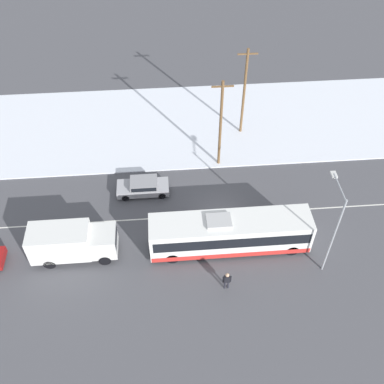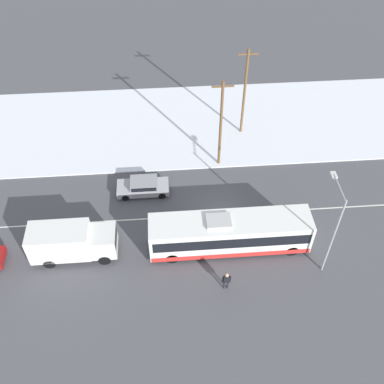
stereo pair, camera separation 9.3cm
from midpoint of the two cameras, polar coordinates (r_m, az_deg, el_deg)
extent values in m
plane|color=#4C4C51|center=(37.08, 3.45, -2.87)|extent=(120.00, 120.00, 0.00)
cube|color=silver|center=(45.97, 1.56, 8.74)|extent=(80.00, 13.31, 0.12)
cube|color=silver|center=(37.08, 3.45, -2.86)|extent=(60.00, 0.12, 0.00)
cube|color=white|center=(33.81, 4.77, -5.19)|extent=(12.04, 2.55, 2.70)
cube|color=black|center=(33.56, 4.81, -4.84)|extent=(11.56, 2.57, 1.02)
cube|color=red|center=(34.67, 4.66, -6.33)|extent=(11.92, 2.57, 0.49)
cube|color=#B2B2B2|center=(32.57, 3.36, -3.68)|extent=(1.80, 1.40, 0.24)
cylinder|color=black|center=(34.93, 12.50, -7.21)|extent=(1.00, 0.28, 1.00)
cylinder|color=black|center=(36.26, 11.68, -4.36)|extent=(1.00, 0.28, 1.00)
cylinder|color=black|center=(33.72, -2.60, -8.36)|extent=(1.00, 0.28, 1.00)
cylinder|color=black|center=(35.09, -2.78, -5.36)|extent=(1.00, 0.28, 1.00)
cube|color=silver|center=(34.49, -16.50, -6.07)|extent=(4.42, 2.30, 2.38)
cube|color=silver|center=(34.10, -11.21, -6.14)|extent=(1.90, 2.18, 1.86)
cube|color=black|center=(33.69, -9.73, -5.69)|extent=(0.06, 1.96, 0.82)
cylinder|color=black|center=(34.26, -11.08, -8.49)|extent=(0.90, 0.26, 0.90)
cylinder|color=black|center=(35.48, -10.90, -5.81)|extent=(0.90, 0.26, 0.90)
cylinder|color=black|center=(35.06, -17.70, -8.68)|extent=(0.90, 0.26, 0.90)
cylinder|color=black|center=(36.26, -17.27, -6.06)|extent=(0.90, 0.26, 0.90)
cube|color=#9E9EA3|center=(38.55, -6.31, 0.51)|extent=(4.39, 1.80, 0.66)
cube|color=gray|center=(38.14, -6.22, 1.13)|extent=(2.28, 1.66, 0.51)
cube|color=black|center=(38.13, -6.22, 1.14)|extent=(2.10, 1.69, 0.40)
cylinder|color=black|center=(38.28, -8.51, -0.71)|extent=(0.64, 0.22, 0.64)
cylinder|color=black|center=(39.38, -8.46, 0.96)|extent=(0.64, 0.22, 0.64)
cylinder|color=black|center=(38.12, -3.89, -0.44)|extent=(0.64, 0.22, 0.64)
cylinder|color=black|center=(39.23, -3.97, 1.23)|extent=(0.64, 0.22, 0.64)
cylinder|color=#23232D|center=(32.59, 4.09, -11.67)|extent=(0.12, 0.12, 0.80)
cylinder|color=#23232D|center=(32.62, 4.52, -11.63)|extent=(0.12, 0.12, 0.80)
cube|color=black|center=(31.99, 4.38, -10.95)|extent=(0.42, 0.23, 0.66)
sphere|color=tan|center=(31.60, 4.43, -10.48)|extent=(0.28, 0.28, 0.28)
cylinder|color=black|center=(31.99, 3.90, -11.02)|extent=(0.10, 0.10, 0.63)
cylinder|color=black|center=(32.05, 4.85, -10.94)|extent=(0.10, 0.10, 0.63)
cylinder|color=#9EA3A8|center=(32.18, 17.41, -5.53)|extent=(0.14, 0.14, 7.48)
cylinder|color=#9EA3A8|center=(30.37, 18.20, 0.56)|extent=(0.10, 2.52, 0.10)
cube|color=silver|center=(31.24, 17.49, 2.11)|extent=(0.36, 0.60, 0.16)
cylinder|color=brown|center=(38.62, 3.57, 8.41)|extent=(0.24, 0.24, 8.73)
cube|color=brown|center=(36.40, 3.85, 13.23)|extent=(1.80, 0.12, 0.12)
cylinder|color=brown|center=(42.55, 6.55, 12.33)|extent=(0.24, 0.24, 8.96)
cube|color=brown|center=(40.50, 7.04, 17.01)|extent=(1.80, 0.12, 0.12)
camera|label=1|loc=(0.05, -90.07, -0.07)|focal=42.00mm
camera|label=2|loc=(0.05, 89.93, 0.07)|focal=42.00mm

